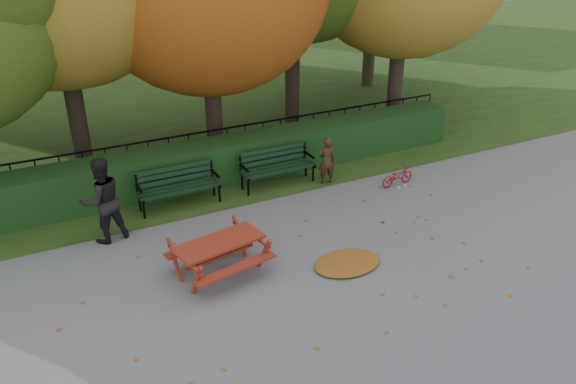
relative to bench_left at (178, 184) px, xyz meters
name	(u,v)px	position (x,y,z in m)	size (l,w,h in m)	color
ground	(311,274)	(1.30, -3.70, -0.52)	(90.00, 90.00, 0.00)	slate
grass_strip	(132,86)	(1.30, 10.30, -0.51)	(90.00, 90.00, 0.00)	#1F3514
hedge	(220,161)	(1.30, 0.80, -0.02)	(13.00, 0.90, 1.00)	black
iron_fence	(209,149)	(1.30, 1.60, 0.02)	(14.00, 0.04, 1.02)	black
bench_left	(178,184)	(0.00, 0.00, 0.00)	(1.80, 0.57, 0.88)	black
bench_right	(276,164)	(2.40, 0.00, 0.00)	(1.80, 0.57, 0.88)	black
picnic_table	(219,249)	(-0.14, -2.93, 0.00)	(1.77, 1.53, 0.76)	maroon
leaf_pile	(347,263)	(2.04, -3.73, -0.47)	(1.31, 0.90, 0.09)	#66310E
leaf_scatter	(303,266)	(1.30, -3.40, -0.51)	(9.00, 5.70, 0.01)	#66310E
child	(327,161)	(3.48, -0.50, 0.06)	(0.42, 0.28, 1.16)	#382112
adult	(102,200)	(-1.71, -0.80, 0.35)	(0.85, 0.66, 1.75)	black
bicycle	(397,176)	(4.93, -1.37, -0.28)	(0.31, 0.90, 0.47)	#A00E19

